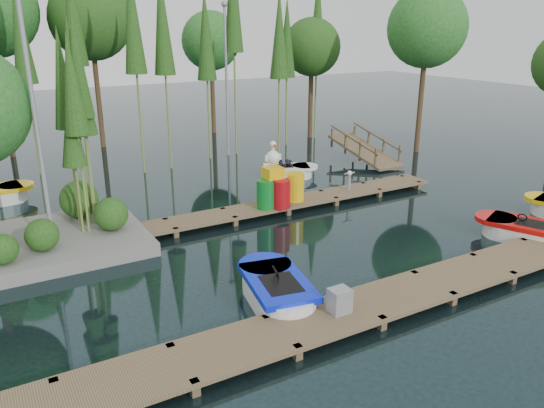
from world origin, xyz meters
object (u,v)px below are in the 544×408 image
island (3,143)px  drum_cluster (275,187)px  utility_cabinet (339,301)px  yellow_barrel (295,187)px  boat_blue (277,291)px  boat_red (523,232)px

island → drum_cluster: (7.96, -0.95, -2.22)m
utility_cabinet → yellow_barrel: size_ratio=0.56×
utility_cabinet → yellow_barrel: yellow_barrel is taller
boat_blue → utility_cabinet: boat_blue is taller
boat_blue → island: bearing=139.2°
utility_cabinet → island: bearing=125.8°
yellow_barrel → boat_red: bearing=-53.0°
island → boat_red: size_ratio=2.24×
boat_red → yellow_barrel: yellow_barrel is taller
yellow_barrel → utility_cabinet: bearing=-114.9°
boat_blue → yellow_barrel: size_ratio=3.15×
utility_cabinet → drum_cluster: 7.24m
utility_cabinet → yellow_barrel: (3.25, 7.00, 0.22)m
boat_blue → drum_cluster: size_ratio=1.38×
island → yellow_barrel: bearing=-5.1°
utility_cabinet → drum_cluster: (2.34, 6.84, 0.39)m
utility_cabinet → drum_cluster: bearing=71.1°
boat_red → yellow_barrel: size_ratio=3.05×
island → drum_cluster: bearing=-6.8°
island → boat_red: (13.34, -6.72, -2.92)m
island → drum_cluster: size_ratio=2.99×
drum_cluster → yellow_barrel: bearing=10.0°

